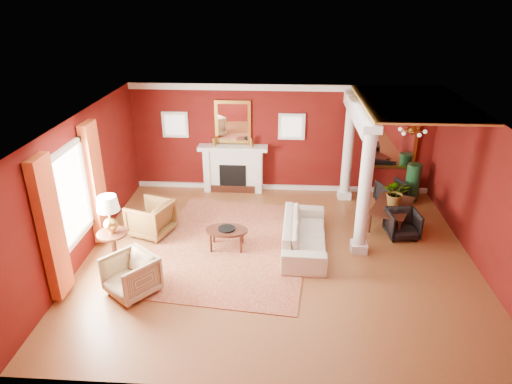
# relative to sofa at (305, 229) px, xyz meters

# --- Properties ---
(ground) EXTENTS (8.00, 8.00, 0.00)m
(ground) POSITION_rel_sofa_xyz_m (-0.54, -0.38, -0.45)
(ground) COLOR brown
(ground) RESTS_ON ground
(room_shell) EXTENTS (8.04, 7.04, 2.92)m
(room_shell) POSITION_rel_sofa_xyz_m (-0.54, -0.38, 1.57)
(room_shell) COLOR #53100B
(room_shell) RESTS_ON ground
(fireplace) EXTENTS (1.85, 0.42, 1.29)m
(fireplace) POSITION_rel_sofa_xyz_m (-1.84, 2.94, 0.20)
(fireplace) COLOR white
(fireplace) RESTS_ON ground
(overmantel_mirror) EXTENTS (0.95, 0.07, 1.15)m
(overmantel_mirror) POSITION_rel_sofa_xyz_m (-1.84, 3.08, 1.45)
(overmantel_mirror) COLOR gold
(overmantel_mirror) RESTS_ON fireplace
(flank_window_left) EXTENTS (0.70, 0.07, 0.70)m
(flank_window_left) POSITION_rel_sofa_xyz_m (-3.39, 3.09, 1.35)
(flank_window_left) COLOR white
(flank_window_left) RESTS_ON room_shell
(flank_window_right) EXTENTS (0.70, 0.07, 0.70)m
(flank_window_right) POSITION_rel_sofa_xyz_m (-0.29, 3.09, 1.35)
(flank_window_right) COLOR white
(flank_window_right) RESTS_ON room_shell
(left_window) EXTENTS (0.21, 2.55, 2.60)m
(left_window) POSITION_rel_sofa_xyz_m (-4.44, -0.98, 0.97)
(left_window) COLOR white
(left_window) RESTS_ON room_shell
(column_front) EXTENTS (0.36, 0.36, 2.80)m
(column_front) POSITION_rel_sofa_xyz_m (1.16, -0.08, 0.98)
(column_front) COLOR white
(column_front) RESTS_ON ground
(column_back) EXTENTS (0.36, 0.36, 2.80)m
(column_back) POSITION_rel_sofa_xyz_m (1.16, 2.62, 0.98)
(column_back) COLOR white
(column_back) RESTS_ON ground
(header_beam) EXTENTS (0.30, 3.20, 0.32)m
(header_beam) POSITION_rel_sofa_xyz_m (1.16, 1.52, 2.17)
(header_beam) COLOR white
(header_beam) RESTS_ON column_front
(amber_ceiling) EXTENTS (2.30, 3.40, 0.04)m
(amber_ceiling) POSITION_rel_sofa_xyz_m (2.31, 1.37, 2.42)
(amber_ceiling) COLOR gold
(amber_ceiling) RESTS_ON room_shell
(dining_mirror) EXTENTS (1.30, 0.07, 1.70)m
(dining_mirror) POSITION_rel_sofa_xyz_m (2.36, 3.08, 1.10)
(dining_mirror) COLOR gold
(dining_mirror) RESTS_ON room_shell
(chandelier) EXTENTS (0.60, 0.62, 0.75)m
(chandelier) POSITION_rel_sofa_xyz_m (2.36, 1.42, 1.80)
(chandelier) COLOR #AA8035
(chandelier) RESTS_ON room_shell
(crown_trim) EXTENTS (8.00, 0.08, 0.16)m
(crown_trim) POSITION_rel_sofa_xyz_m (-0.54, 3.08, 2.37)
(crown_trim) COLOR white
(crown_trim) RESTS_ON room_shell
(base_trim) EXTENTS (8.00, 0.08, 0.12)m
(base_trim) POSITION_rel_sofa_xyz_m (-0.54, 3.08, -0.39)
(base_trim) COLOR white
(base_trim) RESTS_ON ground
(rug) EXTENTS (3.64, 4.60, 0.02)m
(rug) POSITION_rel_sofa_xyz_m (-1.56, -0.02, -0.44)
(rug) COLOR maroon
(rug) RESTS_ON ground
(sofa) EXTENTS (0.76, 2.32, 0.90)m
(sofa) POSITION_rel_sofa_xyz_m (0.00, 0.00, 0.00)
(sofa) COLOR beige
(sofa) RESTS_ON ground
(armchair_leopard) EXTENTS (1.03, 1.06, 0.87)m
(armchair_leopard) POSITION_rel_sofa_xyz_m (-3.44, 0.38, -0.01)
(armchair_leopard) COLOR black
(armchair_leopard) RESTS_ON ground
(armchair_stripe) EXTENTS (1.11, 1.10, 0.83)m
(armchair_stripe) POSITION_rel_sofa_xyz_m (-3.20, -1.80, -0.03)
(armchair_stripe) COLOR tan
(armchair_stripe) RESTS_ON ground
(coffee_table) EXTENTS (0.90, 0.90, 0.46)m
(coffee_table) POSITION_rel_sofa_xyz_m (-1.66, -0.13, -0.04)
(coffee_table) COLOR black
(coffee_table) RESTS_ON ground
(coffee_book) EXTENTS (0.18, 0.03, 0.25)m
(coffee_book) POSITION_rel_sofa_xyz_m (-1.69, -0.11, 0.13)
(coffee_book) COLOR black
(coffee_book) RESTS_ON coffee_table
(side_table) EXTENTS (0.60, 0.60, 1.49)m
(side_table) POSITION_rel_sofa_xyz_m (-3.86, -0.83, 0.56)
(side_table) COLOR black
(side_table) RESTS_ON ground
(dining_table) EXTENTS (1.05, 1.49, 0.79)m
(dining_table) POSITION_rel_sofa_xyz_m (2.11, 1.19, -0.05)
(dining_table) COLOR black
(dining_table) RESTS_ON ground
(dining_chair_near) EXTENTS (0.74, 0.70, 0.69)m
(dining_chair_near) POSITION_rel_sofa_xyz_m (2.21, 0.62, -0.10)
(dining_chair_near) COLOR black
(dining_chair_near) RESTS_ON ground
(dining_chair_far) EXTENTS (0.84, 0.82, 0.67)m
(dining_chair_far) POSITION_rel_sofa_xyz_m (2.32, 2.35, -0.11)
(dining_chair_far) COLOR black
(dining_chair_far) RESTS_ON ground
(green_urn) EXTENTS (0.42, 0.42, 1.00)m
(green_urn) POSITION_rel_sofa_xyz_m (2.90, 2.62, -0.06)
(green_urn) COLOR #154422
(green_urn) RESTS_ON ground
(potted_plant) EXTENTS (0.68, 0.73, 0.51)m
(potted_plant) POSITION_rel_sofa_xyz_m (2.14, 1.21, 0.59)
(potted_plant) COLOR #26591E
(potted_plant) RESTS_ON dining_table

